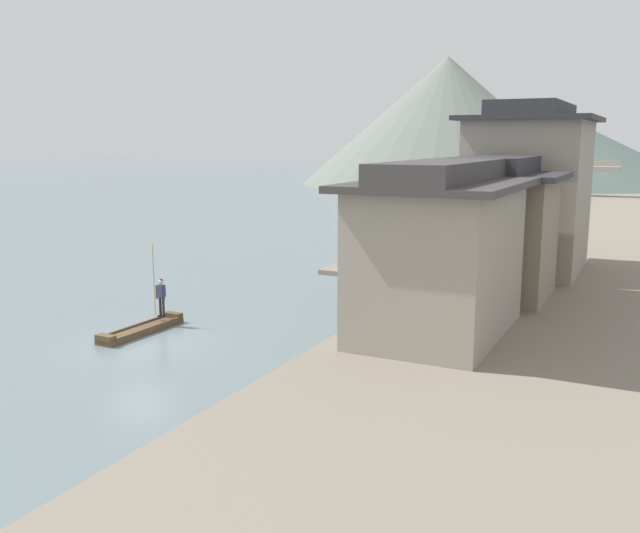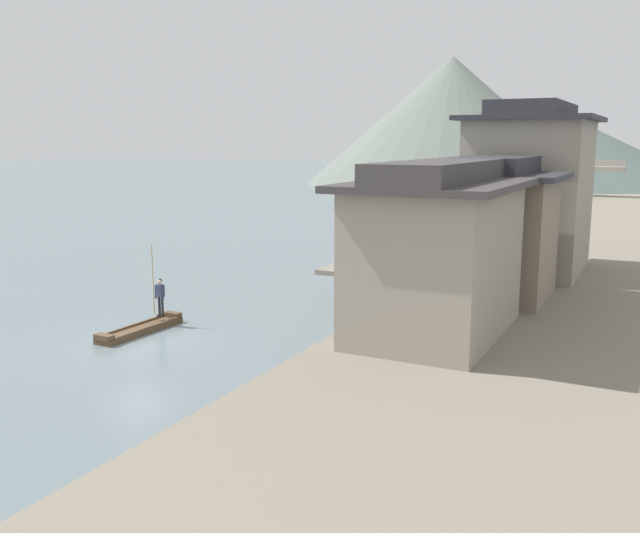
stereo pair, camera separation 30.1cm
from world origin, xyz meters
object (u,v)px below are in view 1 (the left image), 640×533
(boat_moored_third, at_px, (475,216))
(boat_moored_far, at_px, (510,224))
(mooring_post_dock_mid, at_px, (437,272))
(mooring_post_dock_far, at_px, (486,244))
(boat_foreground_poled, at_px, (142,330))
(house_waterfront_second, at_px, (491,228))
(stone_bridge, at_px, (514,174))
(boat_moored_nearest, at_px, (447,220))
(house_waterfront_tall, at_px, (528,189))
(house_waterfront_nearest, at_px, (439,250))
(boat_moored_second, at_px, (400,289))
(mooring_post_dock_near, at_px, (365,313))
(boatman_person, at_px, (161,293))

(boat_moored_third, distance_m, boat_moored_far, 7.37)
(mooring_post_dock_mid, xyz_separation_m, mooring_post_dock_far, (0.00, 10.43, -0.02))
(boat_foreground_poled, relative_size, mooring_post_dock_far, 5.99)
(house_waterfront_second, bearing_deg, boat_foreground_poled, -141.14)
(mooring_post_dock_far, bearing_deg, boat_moored_third, 105.27)
(mooring_post_dock_mid, bearing_deg, stone_bridge, 97.46)
(boat_moored_far, distance_m, stone_bridge, 29.05)
(boat_moored_nearest, bearing_deg, house_waterfront_tall, -65.58)
(boat_moored_third, height_order, house_waterfront_nearest, house_waterfront_nearest)
(boat_foreground_poled, distance_m, mooring_post_dock_mid, 14.71)
(house_waterfront_nearest, bearing_deg, boat_moored_second, 117.03)
(house_waterfront_second, xyz_separation_m, mooring_post_dock_far, (-3.09, 12.68, -2.65))
(boat_moored_nearest, bearing_deg, boat_moored_second, -78.26)
(house_waterfront_tall, distance_m, mooring_post_dock_near, 14.94)
(boat_foreground_poled, distance_m, boatman_person, 1.80)
(boat_moored_far, xyz_separation_m, house_waterfront_nearest, (5.21, -39.54, 3.63))
(house_waterfront_second, bearing_deg, boatman_person, -144.99)
(boat_moored_far, bearing_deg, boat_moored_second, -89.27)
(boat_moored_second, relative_size, mooring_post_dock_near, 6.18)
(house_waterfront_second, distance_m, house_waterfront_tall, 7.17)
(boat_moored_second, height_order, mooring_post_dock_far, mooring_post_dock_far)
(boat_foreground_poled, bearing_deg, house_waterfront_tall, 53.84)
(house_waterfront_nearest, distance_m, house_waterfront_tall, 14.12)
(house_waterfront_nearest, bearing_deg, stone_bridge, 98.79)
(boat_foreground_poled, relative_size, mooring_post_dock_mid, 5.61)
(boatman_person, distance_m, boat_moored_third, 46.62)
(boat_moored_third, xyz_separation_m, mooring_post_dock_far, (6.99, -25.61, 1.03))
(boat_moored_second, xyz_separation_m, house_waterfront_nearest, (4.82, -9.45, 3.73))
(mooring_post_dock_mid, bearing_deg, mooring_post_dock_near, -90.00)
(boat_moored_second, height_order, house_waterfront_second, house_waterfront_second)
(boatman_person, height_order, boat_moored_far, boatman_person)
(boat_moored_far, height_order, house_waterfront_nearest, house_waterfront_nearest)
(boat_foreground_poled, bearing_deg, house_waterfront_nearest, 12.39)
(boat_moored_third, distance_m, house_waterfront_tall, 33.30)
(mooring_post_dock_mid, bearing_deg, house_waterfront_nearest, -73.01)
(boat_moored_far, xyz_separation_m, stone_bridge, (-5.30, 28.39, 3.19))
(boat_foreground_poled, height_order, stone_bridge, stone_bridge)
(mooring_post_dock_mid, bearing_deg, house_waterfront_second, -36.04)
(boat_foreground_poled, distance_m, house_waterfront_tall, 21.15)
(house_waterfront_second, height_order, mooring_post_dock_mid, house_waterfront_second)
(boat_moored_third, height_order, stone_bridge, stone_bridge)
(boatman_person, height_order, mooring_post_dock_mid, boatman_person)
(boat_moored_nearest, bearing_deg, mooring_post_dock_near, -78.21)
(house_waterfront_tall, bearing_deg, boat_moored_far, 102.73)
(house_waterfront_nearest, distance_m, mooring_post_dock_far, 20.05)
(mooring_post_dock_mid, bearing_deg, boat_moored_second, 174.16)
(boat_moored_third, relative_size, house_waterfront_tall, 0.66)
(house_waterfront_tall, height_order, mooring_post_dock_near, house_waterfront_tall)
(boat_moored_second, bearing_deg, boat_foreground_poled, -119.35)
(mooring_post_dock_near, bearing_deg, mooring_post_dock_mid, 90.00)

